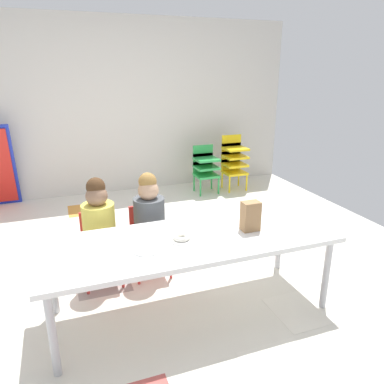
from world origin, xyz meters
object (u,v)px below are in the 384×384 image
seated_child_near_camera (99,222)px  donut_powdered_on_plate (182,237)px  craft_table (191,244)px  seated_child_middle_seat (149,215)px  paper_plate_center_table (146,250)px  paper_bag_brown (250,216)px  kid_chair_yellow_stack (234,159)px  paper_plate_near_edge (182,240)px  kid_chair_green_stack (205,166)px

seated_child_near_camera → donut_powdered_on_plate: (0.50, -0.61, 0.06)m
craft_table → seated_child_near_camera: 0.83m
seated_child_near_camera → donut_powdered_on_plate: size_ratio=7.63×
craft_table → seated_child_middle_seat: 0.62m
paper_plate_center_table → donut_powdered_on_plate: donut_powdered_on_plate is taller
seated_child_middle_seat → paper_plate_center_table: 0.71m
craft_table → seated_child_near_camera: (-0.57, 0.60, 0.01)m
craft_table → seated_child_near_camera: bearing=133.4°
donut_powdered_on_plate → paper_bag_brown: bearing=-1.1°
paper_plate_center_table → seated_child_near_camera: bearing=108.6°
craft_table → kid_chair_yellow_stack: bearing=58.0°
kid_chair_yellow_stack → paper_bag_brown: bearing=-113.9°
seated_child_near_camera → paper_plate_near_edge: seated_child_near_camera is taller
seated_child_near_camera → seated_child_middle_seat: size_ratio=1.00×
seated_child_near_camera → paper_bag_brown: size_ratio=4.17×
craft_table → kid_chair_green_stack: kid_chair_green_stack is taller
seated_child_middle_seat → paper_bag_brown: size_ratio=4.17×
paper_bag_brown → paper_plate_center_table: 0.80m
kid_chair_green_stack → seated_child_near_camera: bearing=-131.2°
paper_bag_brown → donut_powdered_on_plate: 0.53m
paper_bag_brown → craft_table: bearing=177.1°
paper_plate_near_edge → paper_bag_brown: bearing=-1.1°
craft_table → paper_plate_center_table: (-0.34, -0.08, 0.05)m
seated_child_middle_seat → kid_chair_yellow_stack: size_ratio=1.15×
kid_chair_green_stack → seated_child_middle_seat: bearing=-123.6°
kid_chair_yellow_stack → paper_plate_center_table: kid_chair_yellow_stack is taller
seated_child_middle_seat → kid_chair_green_stack: (1.30, 1.96, -0.16)m
seated_child_near_camera → paper_plate_near_edge: bearing=-51.1°
paper_bag_brown → seated_child_middle_seat: bearing=134.3°
seated_child_middle_seat → kid_chair_green_stack: bearing=56.4°
kid_chair_green_stack → paper_plate_center_table: kid_chair_green_stack is taller
craft_table → kid_chair_yellow_stack: size_ratio=2.58×
kid_chair_yellow_stack → paper_plate_center_table: bearing=-126.3°
seated_child_middle_seat → paper_bag_brown: (0.61, -0.62, 0.15)m
paper_bag_brown → paper_plate_center_table: size_ratio=1.22×
craft_table → paper_bag_brown: paper_bag_brown is taller
donut_powdered_on_plate → seated_child_near_camera: bearing=128.9°
paper_plate_center_table → craft_table: bearing=13.3°
kid_chair_green_stack → kid_chair_yellow_stack: size_ratio=0.85×
seated_child_near_camera → kid_chair_yellow_stack: seated_child_near_camera is taller
seated_child_near_camera → kid_chair_green_stack: size_ratio=1.35×
seated_child_near_camera → kid_chair_yellow_stack: bearing=42.1°
kid_chair_green_stack → donut_powdered_on_plate: size_ratio=5.65×
kid_chair_yellow_stack → donut_powdered_on_plate: bearing=-123.0°
seated_child_middle_seat → kid_chair_green_stack: 2.36m
seated_child_near_camera → kid_chair_green_stack: seated_child_near_camera is taller
kid_chair_green_stack → paper_plate_center_table: 3.04m
seated_child_middle_seat → paper_bag_brown: 0.89m
paper_plate_center_table → paper_plate_near_edge: bearing=14.1°
craft_table → seated_child_near_camera: seated_child_near_camera is taller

